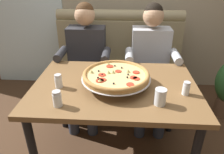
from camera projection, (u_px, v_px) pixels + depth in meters
name	position (u px, v px, depth m)	size (l,w,h in m)	color
ground_plane	(114.00, 154.00, 2.00)	(16.00, 16.00, 0.00)	#4C3321
booth_bench	(118.00, 74.00, 2.63)	(1.54, 0.78, 1.13)	#998966
dining_table	(115.00, 94.00, 1.70)	(1.28, 0.88, 0.76)	brown
diner_left	(86.00, 58.00, 2.27)	(0.54, 0.64, 1.27)	#2D3342
diner_right	(151.00, 60.00, 2.23)	(0.54, 0.64, 1.27)	#2D3342
pizza	(116.00, 75.00, 1.60)	(0.53, 0.53, 0.12)	silver
shaker_oregano	(186.00, 89.00, 1.51)	(0.05, 0.05, 0.10)	white
shaker_parmesan	(57.00, 100.00, 1.38)	(0.06, 0.06, 0.11)	white
shaker_pepper_flakes	(59.00, 82.00, 1.60)	(0.06, 0.06, 0.11)	white
drinking_glass	(160.00, 98.00, 1.40)	(0.08, 0.08, 0.12)	silver
patio_chair	(50.00, 37.00, 3.58)	(0.42, 0.43, 0.86)	black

